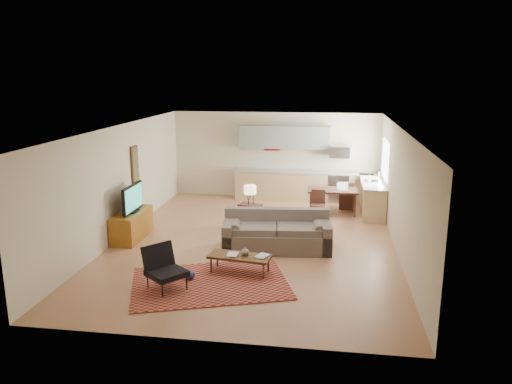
% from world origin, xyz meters
% --- Properties ---
extents(room, '(9.00, 9.00, 9.00)m').
position_xyz_m(room, '(0.00, 0.00, 1.35)').
color(room, '#A46D4A').
rests_on(room, ground).
extents(kitchen_counter_back, '(4.26, 0.64, 0.92)m').
position_xyz_m(kitchen_counter_back, '(0.90, 4.18, 0.46)').
color(kitchen_counter_back, tan).
rests_on(kitchen_counter_back, ground).
extents(kitchen_counter_right, '(0.64, 2.26, 0.92)m').
position_xyz_m(kitchen_counter_right, '(2.93, 3.00, 0.46)').
color(kitchen_counter_right, tan).
rests_on(kitchen_counter_right, ground).
extents(kitchen_range, '(0.62, 0.62, 0.90)m').
position_xyz_m(kitchen_range, '(2.00, 4.18, 0.45)').
color(kitchen_range, '#A5A8AD').
rests_on(kitchen_range, ground).
extents(kitchen_microwave, '(0.62, 0.40, 0.35)m').
position_xyz_m(kitchen_microwave, '(2.00, 4.20, 1.55)').
color(kitchen_microwave, '#A5A8AD').
rests_on(kitchen_microwave, room).
extents(upper_cabinets, '(2.80, 0.34, 0.70)m').
position_xyz_m(upper_cabinets, '(0.30, 4.33, 1.95)').
color(upper_cabinets, gray).
rests_on(upper_cabinets, room).
extents(window_right, '(0.02, 1.40, 1.05)m').
position_xyz_m(window_right, '(3.23, 3.00, 1.55)').
color(window_right, white).
rests_on(window_right, room).
extents(wall_art_left, '(0.06, 0.42, 1.10)m').
position_xyz_m(wall_art_left, '(-3.21, 0.90, 1.55)').
color(wall_art_left, olive).
rests_on(wall_art_left, room).
extents(triptych, '(1.70, 0.04, 0.50)m').
position_xyz_m(triptych, '(-0.10, 4.47, 1.75)').
color(triptych, beige).
rests_on(triptych, room).
extents(rug, '(3.40, 2.84, 0.02)m').
position_xyz_m(rug, '(-0.48, -2.46, 0.01)').
color(rug, maroon).
rests_on(rug, floor).
extents(sofa, '(2.61, 1.36, 0.87)m').
position_xyz_m(sofa, '(0.58, -0.43, 0.44)').
color(sofa, '#60564C').
rests_on(sofa, floor).
extents(coffee_table, '(1.30, 0.66, 0.37)m').
position_xyz_m(coffee_table, '(-0.01, -1.87, 0.19)').
color(coffee_table, '#452911').
rests_on(coffee_table, floor).
extents(book_a, '(0.23, 0.30, 0.03)m').
position_xyz_m(book_a, '(-0.26, -1.88, 0.38)').
color(book_a, maroon).
rests_on(book_a, coffee_table).
extents(book_b, '(0.44, 0.46, 0.02)m').
position_xyz_m(book_b, '(0.35, -1.82, 0.38)').
color(book_b, navy).
rests_on(book_b, coffee_table).
extents(vase, '(0.17, 0.17, 0.17)m').
position_xyz_m(vase, '(0.09, -1.83, 0.46)').
color(vase, black).
rests_on(vase, coffee_table).
extents(armchair, '(1.01, 1.01, 0.82)m').
position_xyz_m(armchair, '(-1.19, -2.85, 0.41)').
color(armchair, black).
rests_on(armchair, floor).
extents(tv_credenza, '(0.55, 1.44, 0.67)m').
position_xyz_m(tv_credenza, '(-2.95, -0.14, 0.33)').
color(tv_credenza, brown).
rests_on(tv_credenza, floor).
extents(tv, '(0.11, 1.11, 0.67)m').
position_xyz_m(tv, '(-2.90, -0.14, 1.00)').
color(tv, black).
rests_on(tv, tv_credenza).
extents(console_table, '(0.64, 0.54, 0.63)m').
position_xyz_m(console_table, '(-0.27, 1.08, 0.32)').
color(console_table, '#3E221B').
rests_on(console_table, floor).
extents(table_lamp, '(0.42, 0.42, 0.51)m').
position_xyz_m(table_lamp, '(-0.27, 1.08, 0.89)').
color(table_lamp, beige).
rests_on(table_lamp, console_table).
extents(dining_table, '(1.43, 0.85, 0.71)m').
position_xyz_m(dining_table, '(1.82, 2.75, 0.36)').
color(dining_table, '#3E221B').
rests_on(dining_table, floor).
extents(dining_chair_near, '(0.40, 0.42, 0.80)m').
position_xyz_m(dining_chair_near, '(1.42, 2.13, 0.40)').
color(dining_chair_near, '#3E221B').
rests_on(dining_chair_near, floor).
extents(dining_chair_far, '(0.41, 0.43, 0.82)m').
position_xyz_m(dining_chair_far, '(2.22, 3.37, 0.41)').
color(dining_chair_far, '#3E221B').
rests_on(dining_chair_far, floor).
extents(laptop, '(0.33, 0.27, 0.22)m').
position_xyz_m(laptop, '(2.10, 2.66, 0.82)').
color(laptop, '#A5A8AD').
rests_on(laptop, dining_table).
extents(soap_bottle, '(0.09, 0.10, 0.19)m').
position_xyz_m(soap_bottle, '(2.83, 2.97, 1.02)').
color(soap_bottle, beige).
rests_on(soap_bottle, kitchen_counter_right).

